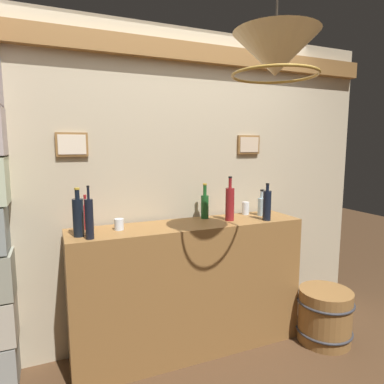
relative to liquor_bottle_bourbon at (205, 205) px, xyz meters
name	(u,v)px	position (x,y,z in m)	size (l,w,h in m)	color
panelled_rear_partition	(176,180)	(-0.19, 0.15, 0.20)	(3.64, 0.15, 2.52)	#BCAD8E
bar_shelf_unit	(190,288)	(-0.19, -0.13, -0.62)	(1.79, 0.41, 1.02)	olive
liquor_bottle_bourbon	(205,205)	(0.00, 0.00, 0.00)	(0.06, 0.06, 0.29)	#1B5221
liquor_bottle_mezcal	(78,217)	(-0.99, -0.18, 0.02)	(0.07, 0.07, 0.32)	black
liquor_bottle_tequila	(89,218)	(-0.93, -0.27, 0.02)	(0.05, 0.05, 0.34)	black
liquor_bottle_brandy	(267,205)	(0.42, -0.26, 0.02)	(0.06, 0.06, 0.30)	black
liquor_bottle_rye	(230,203)	(0.15, -0.15, 0.03)	(0.07, 0.07, 0.35)	maroon
liquor_bottle_whiskey	(86,216)	(-0.93, 0.00, -0.02)	(0.06, 0.06, 0.25)	maroon
liquor_bottle_sherry	(262,206)	(0.49, -0.09, -0.02)	(0.07, 0.07, 0.22)	#AAC7D2
glass_tumbler_rocks	(119,224)	(-0.72, -0.11, -0.07)	(0.07, 0.07, 0.08)	silver
glass_tumbler_highball	(246,208)	(0.39, 0.00, -0.05)	(0.06, 0.06, 0.11)	silver
pendant_lamp	(275,56)	(0.01, -0.86, 0.96)	(0.47, 0.47, 0.64)	beige
wooden_barrel	(325,315)	(0.88, -0.46, -0.91)	(0.45, 0.45, 0.44)	olive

